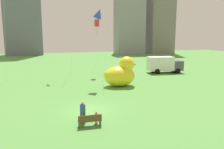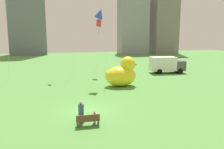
# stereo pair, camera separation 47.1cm
# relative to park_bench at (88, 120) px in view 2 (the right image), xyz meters

# --- Properties ---
(ground_plane) EXTENTS (140.00, 140.00, 0.00)m
(ground_plane) POSITION_rel_park_bench_xyz_m (0.67, 3.44, -0.48)
(ground_plane) COLOR #549040
(park_bench) EXTENTS (1.71, 0.50, 0.90)m
(park_bench) POSITION_rel_park_bench_xyz_m (0.00, 0.00, 0.00)
(park_bench) COLOR brown
(park_bench) RESTS_ON ground
(person_adult) EXTENTS (0.42, 0.42, 1.70)m
(person_adult) POSITION_rel_park_bench_xyz_m (-0.38, 0.78, 0.46)
(person_adult) COLOR #38476B
(person_adult) RESTS_ON ground
(person_child) EXTENTS (0.23, 0.23, 0.94)m
(person_child) POSITION_rel_park_bench_xyz_m (0.58, 0.47, 0.04)
(person_child) COLOR silver
(person_child) RESTS_ON ground
(giant_inflatable_duck) EXTENTS (4.65, 2.98, 3.85)m
(giant_inflatable_duck) POSITION_rel_park_bench_xyz_m (6.41, 11.79, 1.16)
(giant_inflatable_duck) COLOR yellow
(giant_inflatable_duck) RESTS_ON ground
(box_truck) EXTENTS (6.27, 3.12, 2.85)m
(box_truck) POSITION_rel_park_bench_xyz_m (17.12, 19.55, 0.97)
(box_truck) COLOR white
(box_truck) RESTS_ON ground
(city_skyline) EXTENTS (58.49, 13.57, 36.66)m
(city_skyline) POSITION_rel_park_bench_xyz_m (14.55, 64.05, 15.74)
(city_skyline) COLOR slate
(city_skyline) RESTS_ON ground
(kite_red) EXTENTS (2.94, 2.93, 9.06)m
(kite_red) POSITION_rel_park_bench_xyz_m (5.42, 20.95, 7.97)
(kite_red) COLOR silver
(kite_red) RESTS_ON ground
(kite_blue) EXTENTS (1.86, 1.89, 9.93)m
(kite_blue) POSITION_rel_park_bench_xyz_m (3.80, 12.86, 8.70)
(kite_blue) COLOR silver
(kite_blue) RESTS_ON ground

